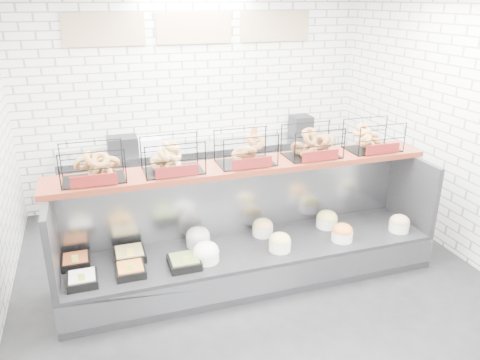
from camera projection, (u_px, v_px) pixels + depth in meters
name	position (u px, v px, depth m)	size (l,w,h in m)	color
ground	(261.00, 292.00, 4.92)	(5.50, 5.50, 0.00)	black
room_shell	(243.00, 86.00, 4.70)	(5.02, 5.51, 3.01)	white
display_case	(249.00, 249.00, 5.10)	(4.00, 0.90, 1.20)	black
bagel_shelf	(246.00, 152.00, 4.87)	(4.10, 0.50, 0.40)	#541C12
prep_counter	(204.00, 173.00, 6.90)	(4.00, 0.60, 1.20)	#93969B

